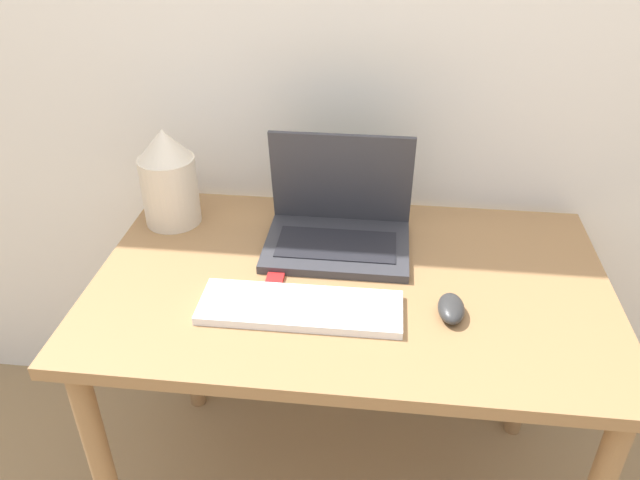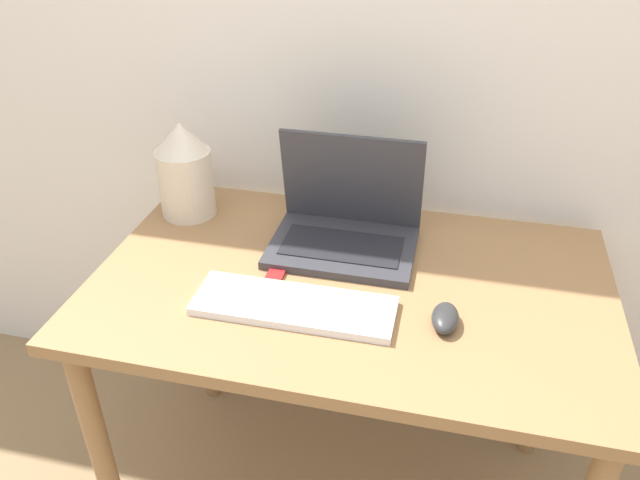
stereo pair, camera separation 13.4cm
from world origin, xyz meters
TOP-DOWN VIEW (x-y plane):
  - wall_back at (0.00, 0.78)m, footprint 6.00×0.05m
  - desk at (0.00, 0.36)m, footprint 1.15×0.71m
  - laptop at (-0.04, 0.50)m, footprint 0.34×0.25m
  - keyboard at (-0.10, 0.23)m, footprint 0.42×0.14m
  - mouse at (0.21, 0.25)m, footprint 0.05×0.10m
  - vase at (-0.47, 0.56)m, footprint 0.14×0.14m
  - mp3_player at (-0.17, 0.33)m, footprint 0.04×0.05m

SIDE VIEW (x-z plane):
  - desk at x=0.00m, z-range 0.28..1.05m
  - mp3_player at x=-0.17m, z-range 0.77..0.78m
  - keyboard at x=-0.10m, z-range 0.77..0.79m
  - mouse at x=0.21m, z-range 0.77..0.80m
  - laptop at x=-0.04m, z-range 0.69..0.96m
  - vase at x=-0.47m, z-range 0.77..1.02m
  - wall_back at x=0.00m, z-range 0.00..2.50m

